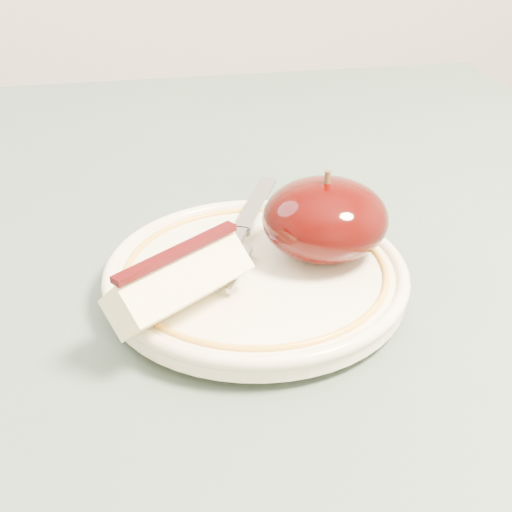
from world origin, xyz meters
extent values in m
cylinder|color=brown|center=(0.40, 0.40, 0.35)|extent=(0.05, 0.05, 0.71)
cube|color=#48594F|center=(0.00, 0.00, 0.73)|extent=(0.90, 0.90, 0.04)
cylinder|color=#EDE2C7|center=(0.08, -0.03, 0.75)|extent=(0.10, 0.10, 0.01)
cylinder|color=#EDE2C7|center=(0.08, -0.03, 0.76)|extent=(0.19, 0.19, 0.01)
torus|color=#EDE2C7|center=(0.08, -0.03, 0.77)|extent=(0.19, 0.19, 0.01)
torus|color=gold|center=(0.08, -0.03, 0.77)|extent=(0.17, 0.17, 0.00)
ellipsoid|color=black|center=(0.13, -0.02, 0.79)|extent=(0.08, 0.08, 0.05)
cylinder|color=#472D19|center=(0.13, -0.02, 0.82)|extent=(0.00, 0.00, 0.01)
cube|color=#FFF2BB|center=(0.03, -0.07, 0.79)|extent=(0.09, 0.08, 0.04)
cube|color=#2F0104|center=(0.03, -0.07, 0.81)|extent=(0.07, 0.06, 0.00)
cube|color=gray|center=(0.10, 0.05, 0.77)|extent=(0.04, 0.08, 0.00)
cube|color=gray|center=(0.08, 0.00, 0.77)|extent=(0.02, 0.03, 0.00)
cube|color=gray|center=(0.07, -0.02, 0.77)|extent=(0.03, 0.03, 0.00)
cube|color=gray|center=(0.07, -0.05, 0.77)|extent=(0.02, 0.03, 0.00)
cube|color=gray|center=(0.06, -0.04, 0.77)|extent=(0.02, 0.03, 0.00)
cube|color=gray|center=(0.05, -0.04, 0.77)|extent=(0.02, 0.03, 0.00)
cube|color=gray|center=(0.05, -0.04, 0.77)|extent=(0.02, 0.03, 0.00)
camera|label=1|loc=(0.01, -0.41, 1.00)|focal=50.00mm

